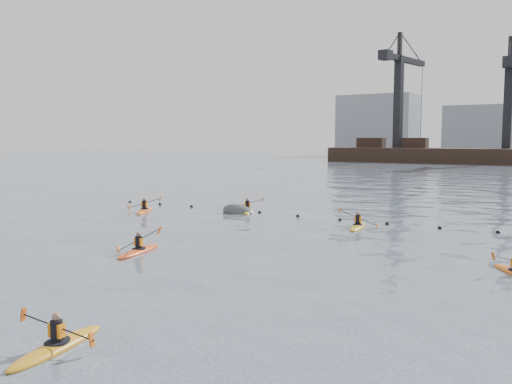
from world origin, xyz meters
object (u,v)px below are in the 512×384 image
at_px(kayaker_0, 139,250).
at_px(kayaker_5, 247,210).
at_px(kayaker_3, 358,226).
at_px(mooring_buoy, 239,213).
at_px(kayaker_1, 57,345).
at_px(kayaker_2, 144,210).

xyz_separation_m(kayaker_0, kayaker_5, (-3.14, 14.04, 0.00)).
distance_m(kayaker_3, mooring_buoy, 9.31).
height_order(kayaker_0, kayaker_1, kayaker_0).
distance_m(kayaker_3, kayaker_5, 9.37).
height_order(kayaker_1, kayaker_3, kayaker_3).
height_order(kayaker_0, kayaker_2, kayaker_0).
distance_m(kayaker_0, mooring_buoy, 13.57).
bearing_deg(kayaker_0, kayaker_2, 119.46).
xyz_separation_m(kayaker_1, kayaker_2, (-15.38, 19.51, 0.01)).
bearing_deg(kayaker_0, kayaker_5, 90.09).
bearing_deg(kayaker_3, kayaker_1, -99.33).
bearing_deg(kayaker_1, kayaker_0, 113.20).
bearing_deg(kayaker_2, mooring_buoy, -3.41).
bearing_deg(kayaker_2, kayaker_0, -77.64).
relative_size(kayaker_1, mooring_buoy, 1.39).
relative_size(kayaker_0, kayaker_3, 1.00).
distance_m(kayaker_1, kayaker_2, 24.85).
bearing_deg(kayaker_2, kayaker_1, -81.39).
height_order(kayaker_1, kayaker_5, kayaker_5).
xyz_separation_m(kayaker_0, mooring_buoy, (-3.28, 13.17, -0.10)).
xyz_separation_m(kayaker_2, kayaker_5, (6.08, 3.80, -0.00)).
bearing_deg(kayaker_3, kayaker_5, 154.43).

